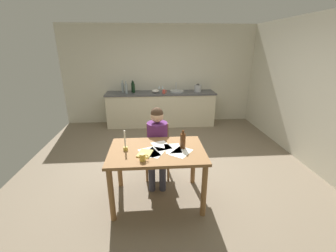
% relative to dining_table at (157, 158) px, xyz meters
% --- Properties ---
extents(ground_plane, '(5.20, 5.20, 0.04)m').
position_rel_dining_table_xyz_m(ground_plane, '(0.19, 0.94, -0.68)').
color(ground_plane, '#7A6B56').
extents(wall_back, '(5.20, 0.12, 2.60)m').
position_rel_dining_table_xyz_m(wall_back, '(0.19, 3.54, 0.64)').
color(wall_back, beige).
rests_on(wall_back, ground).
extents(wall_right, '(0.12, 5.20, 2.60)m').
position_rel_dining_table_xyz_m(wall_right, '(2.79, 0.94, 0.64)').
color(wall_right, beige).
rests_on(wall_right, ground).
extents(kitchen_counter, '(2.87, 0.64, 0.90)m').
position_rel_dining_table_xyz_m(kitchen_counter, '(0.19, 3.18, -0.21)').
color(kitchen_counter, beige).
rests_on(kitchen_counter, ground).
extents(dining_table, '(1.26, 0.85, 0.78)m').
position_rel_dining_table_xyz_m(dining_table, '(0.00, 0.00, 0.00)').
color(dining_table, olive).
rests_on(dining_table, ground).
extents(chair_at_table, '(0.42, 0.42, 0.86)m').
position_rel_dining_table_xyz_m(chair_at_table, '(0.03, 0.67, -0.18)').
color(chair_at_table, olive).
rests_on(chair_at_table, ground).
extents(person_seated, '(0.34, 0.60, 1.19)m').
position_rel_dining_table_xyz_m(person_seated, '(0.02, 0.52, 0.02)').
color(person_seated, '#592666').
rests_on(person_seated, ground).
extents(coffee_mug, '(0.11, 0.07, 0.09)m').
position_rel_dining_table_xyz_m(coffee_mug, '(-0.18, -0.28, 0.16)').
color(coffee_mug, '#F2CC4C').
rests_on(coffee_mug, dining_table).
extents(candlestick, '(0.06, 0.06, 0.28)m').
position_rel_dining_table_xyz_m(candlestick, '(-0.41, 0.01, 0.20)').
color(candlestick, gold).
rests_on(candlestick, dining_table).
extents(book_magazine, '(0.22, 0.25, 0.02)m').
position_rel_dining_table_xyz_m(book_magazine, '(-0.15, -0.11, 0.13)').
color(book_magazine, tan).
rests_on(book_magazine, dining_table).
extents(paper_letter, '(0.32, 0.36, 0.00)m').
position_rel_dining_table_xyz_m(paper_letter, '(-0.03, -0.07, 0.12)').
color(paper_letter, white).
rests_on(paper_letter, dining_table).
extents(paper_bill, '(0.30, 0.35, 0.00)m').
position_rel_dining_table_xyz_m(paper_bill, '(0.06, 0.12, 0.12)').
color(paper_bill, white).
rests_on(paper_bill, dining_table).
extents(paper_envelope, '(0.31, 0.35, 0.00)m').
position_rel_dining_table_xyz_m(paper_envelope, '(-0.10, -0.07, 0.12)').
color(paper_envelope, white).
rests_on(paper_envelope, dining_table).
extents(paper_receipt, '(0.34, 0.36, 0.00)m').
position_rel_dining_table_xyz_m(paper_receipt, '(0.31, -0.09, 0.12)').
color(paper_receipt, white).
rests_on(paper_receipt, dining_table).
extents(paper_notice, '(0.22, 0.30, 0.00)m').
position_rel_dining_table_xyz_m(paper_notice, '(0.21, 0.03, 0.12)').
color(paper_notice, white).
rests_on(paper_notice, dining_table).
extents(wine_bottle_on_table, '(0.07, 0.07, 0.26)m').
position_rel_dining_table_xyz_m(wine_bottle_on_table, '(0.35, 0.03, 0.23)').
color(wine_bottle_on_table, '#593319').
rests_on(wine_bottle_on_table, dining_table).
extents(sink_unit, '(0.36, 0.36, 0.24)m').
position_rel_dining_table_xyz_m(sink_unit, '(0.62, 3.18, 0.26)').
color(sink_unit, '#B2B7BC').
rests_on(sink_unit, kitchen_counter).
extents(bottle_oil, '(0.07, 0.07, 0.32)m').
position_rel_dining_table_xyz_m(bottle_oil, '(-0.80, 3.21, 0.38)').
color(bottle_oil, '#8C999E').
rests_on(bottle_oil, kitchen_counter).
extents(bottle_vinegar, '(0.07, 0.07, 0.31)m').
position_rel_dining_table_xyz_m(bottle_vinegar, '(-0.69, 3.08, 0.38)').
color(bottle_vinegar, '#8C999E').
rests_on(bottle_vinegar, kitchen_counter).
extents(bottle_wine_red, '(0.07, 0.07, 0.31)m').
position_rel_dining_table_xyz_m(bottle_wine_red, '(-0.54, 3.23, 0.37)').
color(bottle_wine_red, black).
rests_on(bottle_wine_red, kitchen_counter).
extents(bottle_sauce, '(0.07, 0.07, 0.29)m').
position_rel_dining_table_xyz_m(bottle_sauce, '(-0.51, 3.17, 0.37)').
color(bottle_sauce, black).
rests_on(bottle_sauce, kitchen_counter).
extents(mixing_bowl, '(0.19, 0.19, 0.09)m').
position_rel_dining_table_xyz_m(mixing_bowl, '(0.05, 3.15, 0.28)').
color(mixing_bowl, white).
rests_on(mixing_bowl, kitchen_counter).
extents(stovetop_kettle, '(0.18, 0.18, 0.22)m').
position_rel_dining_table_xyz_m(stovetop_kettle, '(1.19, 3.18, 0.34)').
color(stovetop_kettle, '#B7BABF').
rests_on(stovetop_kettle, kitchen_counter).
extents(wine_glass_near_sink, '(0.07, 0.07, 0.15)m').
position_rel_dining_table_xyz_m(wine_glass_near_sink, '(0.25, 3.33, 0.35)').
color(wine_glass_near_sink, silver).
rests_on(wine_glass_near_sink, kitchen_counter).
extents(wine_glass_by_kettle, '(0.07, 0.07, 0.15)m').
position_rel_dining_table_xyz_m(wine_glass_by_kettle, '(0.16, 3.33, 0.35)').
color(wine_glass_by_kettle, silver).
rests_on(wine_glass_by_kettle, kitchen_counter).
extents(teacup_on_counter, '(0.12, 0.08, 0.09)m').
position_rel_dining_table_xyz_m(teacup_on_counter, '(0.27, 3.03, 0.29)').
color(teacup_on_counter, '#D84C3F').
rests_on(teacup_on_counter, kitchen_counter).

